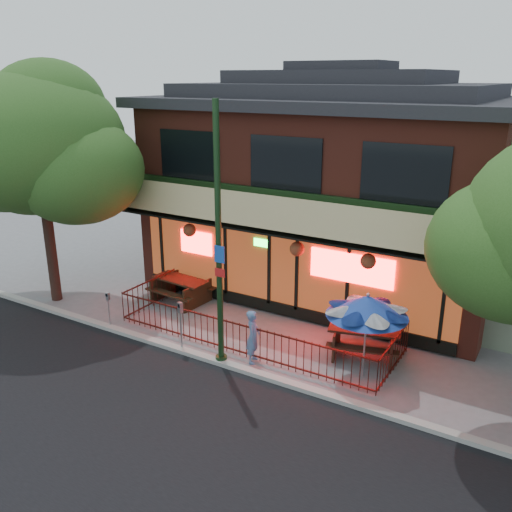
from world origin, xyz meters
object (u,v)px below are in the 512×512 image
(street_light, at_px, (219,254))
(parking_meter_far, at_px, (108,304))
(patio_umbrella, at_px, (367,306))
(pedestrian, at_px, (253,336))
(street_tree_left, at_px, (40,136))
(parking_meter_near, at_px, (181,318))
(picnic_table_left, at_px, (181,287))
(picnic_table_right, at_px, (364,337))

(street_light, xyz_separation_m, parking_meter_far, (-4.20, 0.00, -2.35))
(patio_umbrella, relative_size, pedestrian, 1.56)
(street_tree_left, distance_m, parking_meter_near, 7.71)
(street_tree_left, height_order, pedestrian, street_tree_left)
(picnic_table_left, height_order, parking_meter_near, parking_meter_near)
(street_light, relative_size, parking_meter_far, 5.91)
(pedestrian, xyz_separation_m, parking_meter_far, (-4.92, -0.50, 0.04))
(picnic_table_left, bearing_deg, street_tree_left, -152.43)
(street_light, height_order, picnic_table_right, street_light)
(picnic_table_right, distance_m, parking_meter_far, 7.78)
(patio_umbrella, bearing_deg, parking_meter_near, -165.53)
(street_tree_left, relative_size, parking_meter_near, 5.42)
(street_light, distance_m, parking_meter_near, 2.55)
(patio_umbrella, height_order, parking_meter_far, patio_umbrella)
(street_light, xyz_separation_m, patio_umbrella, (3.60, 1.28, -1.13))
(picnic_table_right, distance_m, parking_meter_near, 5.18)
(picnic_table_right, bearing_deg, picnic_table_left, 176.69)
(patio_umbrella, relative_size, parking_meter_near, 1.60)
(pedestrian, distance_m, parking_meter_near, 2.16)
(picnic_table_left, xyz_separation_m, parking_meter_near, (2.23, -2.80, 0.45))
(patio_umbrella, height_order, pedestrian, patio_umbrella)
(street_tree_left, bearing_deg, parking_meter_far, -13.57)
(street_tree_left, xyz_separation_m, parking_meter_near, (6.09, -0.79, -4.66))
(picnic_table_right, relative_size, patio_umbrella, 0.96)
(picnic_table_right, xyz_separation_m, parking_meter_far, (-7.40, -2.41, 0.25))
(pedestrian, relative_size, parking_meter_near, 1.02)
(street_tree_left, height_order, parking_meter_near, street_tree_left)
(street_light, distance_m, picnic_table_right, 4.77)
(picnic_table_left, distance_m, picnic_table_right, 6.81)
(picnic_table_right, height_order, patio_umbrella, patio_umbrella)
(pedestrian, bearing_deg, picnic_table_left, 44.60)
(street_light, height_order, pedestrian, street_light)
(parking_meter_far, bearing_deg, pedestrian, 5.81)
(street_tree_left, height_order, picnic_table_right, street_tree_left)
(picnic_table_left, relative_size, parking_meter_near, 1.41)
(picnic_table_left, xyz_separation_m, parking_meter_far, (-0.60, -2.80, 0.25))
(street_tree_left, relative_size, patio_umbrella, 3.40)
(picnic_table_right, bearing_deg, pedestrian, -142.42)
(parking_meter_near, bearing_deg, picnic_table_right, 27.79)
(street_light, distance_m, picnic_table_left, 5.25)
(pedestrian, distance_m, parking_meter_far, 4.95)
(parking_meter_near, relative_size, parking_meter_far, 1.25)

